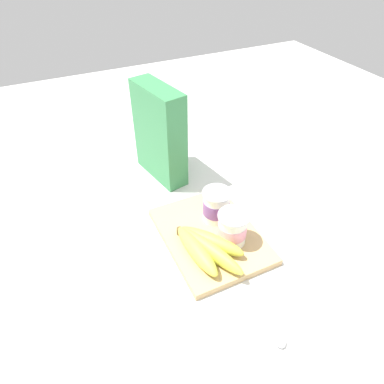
{
  "coord_description": "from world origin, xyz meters",
  "views": [
    {
      "loc": [
        0.49,
        -0.28,
        0.61
      ],
      "look_at": [
        -0.1,
        0.0,
        0.07
      ],
      "focal_mm": 32.01,
      "sensor_mm": 36.0,
      "label": 1
    }
  ],
  "objects_px": {
    "yogurt_cup_front": "(216,206)",
    "yogurt_cup_back": "(232,228)",
    "banana_bunch": "(205,247)",
    "cutting_board": "(210,235)",
    "spoon": "(271,326)",
    "cereal_box": "(160,134)"
  },
  "relations": [
    {
      "from": "cutting_board",
      "to": "banana_bunch",
      "type": "bearing_deg",
      "value": -38.75
    },
    {
      "from": "cutting_board",
      "to": "cereal_box",
      "type": "bearing_deg",
      "value": -178.31
    },
    {
      "from": "cutting_board",
      "to": "yogurt_cup_front",
      "type": "xyz_separation_m",
      "value": [
        -0.04,
        0.03,
        0.05
      ]
    },
    {
      "from": "yogurt_cup_front",
      "to": "banana_bunch",
      "type": "xyz_separation_m",
      "value": [
        0.09,
        -0.07,
        -0.02
      ]
    },
    {
      "from": "yogurt_cup_front",
      "to": "yogurt_cup_back",
      "type": "xyz_separation_m",
      "value": [
        0.08,
        -0.0,
        -0.0
      ]
    },
    {
      "from": "banana_bunch",
      "to": "cereal_box",
      "type": "bearing_deg",
      "value": 174.93
    },
    {
      "from": "cutting_board",
      "to": "spoon",
      "type": "bearing_deg",
      "value": -0.53
    },
    {
      "from": "spoon",
      "to": "cereal_box",
      "type": "bearing_deg",
      "value": -179.34
    },
    {
      "from": "cutting_board",
      "to": "yogurt_cup_back",
      "type": "distance_m",
      "value": 0.07
    },
    {
      "from": "cutting_board",
      "to": "banana_bunch",
      "type": "xyz_separation_m",
      "value": [
        0.05,
        -0.04,
        0.03
      ]
    },
    {
      "from": "cereal_box",
      "to": "spoon",
      "type": "height_order",
      "value": "cereal_box"
    },
    {
      "from": "yogurt_cup_back",
      "to": "spoon",
      "type": "relative_size",
      "value": 0.61
    },
    {
      "from": "banana_bunch",
      "to": "cutting_board",
      "type": "bearing_deg",
      "value": 141.25
    },
    {
      "from": "cutting_board",
      "to": "yogurt_cup_front",
      "type": "bearing_deg",
      "value": 138.36
    },
    {
      "from": "yogurt_cup_front",
      "to": "yogurt_cup_back",
      "type": "distance_m",
      "value": 0.08
    },
    {
      "from": "cutting_board",
      "to": "cereal_box",
      "type": "distance_m",
      "value": 0.32
    },
    {
      "from": "yogurt_cup_back",
      "to": "banana_bunch",
      "type": "bearing_deg",
      "value": -84.36
    },
    {
      "from": "yogurt_cup_front",
      "to": "cutting_board",
      "type": "bearing_deg",
      "value": -41.64
    },
    {
      "from": "yogurt_cup_front",
      "to": "yogurt_cup_back",
      "type": "relative_size",
      "value": 1.04
    },
    {
      "from": "spoon",
      "to": "cutting_board",
      "type": "bearing_deg",
      "value": 179.47
    },
    {
      "from": "cereal_box",
      "to": "yogurt_cup_back",
      "type": "relative_size",
      "value": 3.34
    },
    {
      "from": "cutting_board",
      "to": "cereal_box",
      "type": "relative_size",
      "value": 1.04
    }
  ]
}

